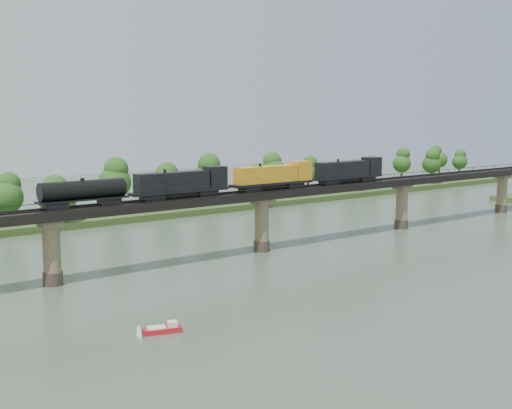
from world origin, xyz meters
TOP-DOWN VIEW (x-y plane):
  - ground at (0.00, 0.00)m, footprint 400.00×400.00m
  - far_bank at (0.00, 85.00)m, footprint 300.00×24.00m
  - bridge at (0.00, 30.00)m, footprint 236.00×30.00m
  - bridge_superstructure at (0.00, 30.00)m, footprint 220.00×4.90m
  - far_treeline at (-8.21, 80.52)m, footprint 289.06×17.54m
  - freight_train at (-4.05, 30.00)m, footprint 73.54×2.87m
  - motorboat at (-37.29, 1.12)m, footprint 4.76×2.91m

SIDE VIEW (x-z plane):
  - ground at x=0.00m, z-range 0.00..0.00m
  - motorboat at x=-37.29m, z-range -0.20..1.06m
  - far_bank at x=0.00m, z-range 0.00..1.60m
  - bridge at x=0.00m, z-range -0.29..11.21m
  - far_treeline at x=-8.21m, z-range 2.03..15.63m
  - bridge_superstructure at x=0.00m, z-range 11.42..12.17m
  - freight_train at x=-4.05m, z-range 11.39..16.45m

